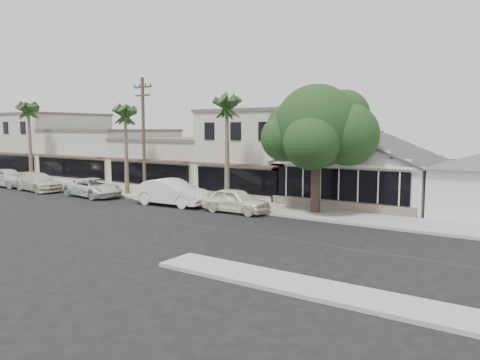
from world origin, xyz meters
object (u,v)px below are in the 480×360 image
Objects in this scene: car_0 at (236,201)px; car_1 at (172,192)px; utility_pole at (144,135)px; car_4 at (7,177)px; car_2 at (93,188)px; car_3 at (38,182)px; shade_tree at (317,129)px.

car_1 reaches higher than car_0.
utility_pole is 1.76× the size of car_4.
car_2 is 6.71m from car_3.
utility_pole is 2.00× the size of car_0.
shade_tree is (24.09, 3.53, 4.47)m from car_3.
car_3 is at bearing 98.34° from car_2.
shade_tree reaches higher than car_2.
utility_pole is 9.64m from car_0.
utility_pole is at bearing 73.03° from car_1.
car_2 is 18.25m from shade_tree.
car_0 is 13.08m from car_2.
car_3 is (-14.48, -0.82, -0.14)m from car_1.
car_3 is 0.67× the size of shade_tree.
shade_tree is at bearing 8.21° from utility_pole.
car_4 is 0.64× the size of shade_tree.
car_1 is 19.50m from car_4.
car_3 is 24.76m from shade_tree.
utility_pole reaches higher than car_0.
car_3 is at bearing -171.66° from shade_tree.
shade_tree is (13.07, 1.89, 0.45)m from utility_pole.
utility_pole is 1.70× the size of car_3.
car_2 is 0.99× the size of car_3.
car_3 is 5.00m from car_4.
car_1 reaches higher than car_4.
car_1 is (3.46, -0.83, -3.88)m from utility_pole.
car_4 reaches higher than car_0.
car_3 is 1.04× the size of car_4.
car_0 is 0.82× the size of car_1.
utility_pole is 5.26m from car_1.
car_0 is at bearing -4.26° from utility_pole.
car_0 is 5.28m from car_1.
car_1 is 0.69× the size of shade_tree.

